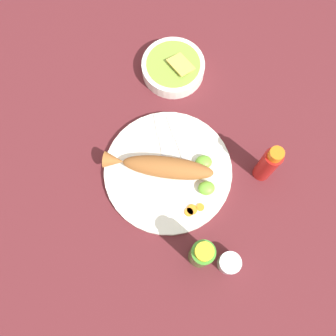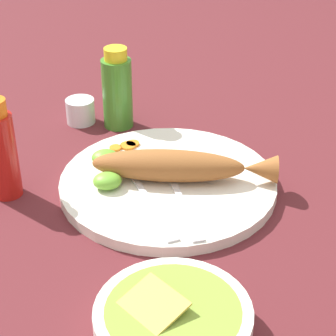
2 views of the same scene
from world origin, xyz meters
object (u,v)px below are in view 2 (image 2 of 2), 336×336
object	(u,v)px
hot_sauce_bottle_green	(117,90)
guacamole_bowl	(173,321)
fork_far	(154,210)
hot_sauce_bottle_red	(2,152)
salt_cup	(81,112)
main_plate	(168,183)
fried_fish	(180,166)
fork_near	(185,209)

from	to	relation	value
hot_sauce_bottle_green	guacamole_bowl	distance (m)	0.54
fork_far	hot_sauce_bottle_red	size ratio (longest dim) A/B	1.13
salt_cup	guacamole_bowl	bearing A→B (deg)	99.18
hot_sauce_bottle_red	main_plate	bearing A→B (deg)	174.99
fried_fish	hot_sauce_bottle_green	size ratio (longest dim) A/B	1.91
salt_cup	hot_sauce_bottle_red	bearing A→B (deg)	62.45
main_plate	hot_sauce_bottle_red	bearing A→B (deg)	-5.01
hot_sauce_bottle_green	guacamole_bowl	size ratio (longest dim) A/B	0.84
fork_far	guacamole_bowl	world-z (taller)	guacamole_bowl
guacamole_bowl	fork_near	bearing A→B (deg)	-103.28
fried_fish	salt_cup	size ratio (longest dim) A/B	5.38
hot_sauce_bottle_red	hot_sauce_bottle_green	bearing A→B (deg)	-132.65
main_plate	fried_fish	world-z (taller)	fried_fish
fork_far	salt_cup	distance (m)	0.35
fork_far	hot_sauce_bottle_green	xyz separation A→B (m)	(0.03, -0.31, 0.05)
fried_fish	hot_sauce_bottle_red	distance (m)	0.27
fried_fish	hot_sauce_bottle_green	bearing A→B (deg)	-59.02
guacamole_bowl	fork_far	bearing A→B (deg)	-91.92
main_plate	fried_fish	bearing A→B (deg)	167.69
hot_sauce_bottle_green	guacamole_bowl	bearing A→B (deg)	92.16
main_plate	fork_far	xyz separation A→B (m)	(0.03, 0.08, 0.01)
main_plate	fork_near	size ratio (longest dim) A/B	1.86
fork_far	hot_sauce_bottle_green	distance (m)	0.32
fork_near	guacamole_bowl	bearing A→B (deg)	-17.75
fried_fish	salt_cup	world-z (taller)	fried_fish
hot_sauce_bottle_green	fork_near	bearing A→B (deg)	102.94
fork_near	fork_far	world-z (taller)	same
hot_sauce_bottle_red	salt_cup	distance (m)	0.27
hot_sauce_bottle_green	guacamole_bowl	xyz separation A→B (m)	(-0.02, 0.54, -0.05)
main_plate	salt_cup	size ratio (longest dim) A/B	6.29
hot_sauce_bottle_red	salt_cup	size ratio (longest dim) A/B	2.97
hot_sauce_bottle_red	guacamole_bowl	bearing A→B (deg)	122.53
hot_sauce_bottle_red	guacamole_bowl	xyz separation A→B (m)	(-0.21, 0.33, -0.05)
hot_sauce_bottle_red	salt_cup	xyz separation A→B (m)	(-0.12, -0.23, -0.06)
salt_cup	hot_sauce_bottle_green	bearing A→B (deg)	161.53
hot_sauce_bottle_green	main_plate	bearing A→B (deg)	104.82
fork_near	fork_far	size ratio (longest dim) A/B	1.01
main_plate	guacamole_bowl	bearing A→B (deg)	82.56
fried_fish	guacamole_bowl	xyz separation A→B (m)	(0.06, 0.31, -0.02)
main_plate	fork_far	distance (m)	0.09
salt_cup	main_plate	bearing A→B (deg)	117.42
fried_fish	guacamole_bowl	distance (m)	0.31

